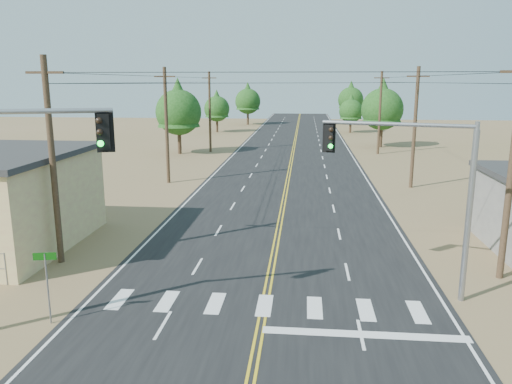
# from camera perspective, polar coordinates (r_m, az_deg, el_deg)

# --- Properties ---
(road) EXTENTS (15.00, 200.00, 0.02)m
(road) POSITION_cam_1_polar(r_m,az_deg,el_deg) (41.44, 3.44, 0.27)
(road) COLOR black
(road) RESTS_ON ground
(utility_pole_left_near) EXTENTS (1.80, 0.30, 10.00)m
(utility_pole_left_near) POSITION_cam_1_polar(r_m,az_deg,el_deg) (25.72, -22.24, 3.36)
(utility_pole_left_near) COLOR #4C3826
(utility_pole_left_near) RESTS_ON ground
(utility_pole_left_mid) EXTENTS (1.80, 0.30, 10.00)m
(utility_pole_left_mid) POSITION_cam_1_polar(r_m,az_deg,el_deg) (44.27, -10.19, 7.57)
(utility_pole_left_mid) COLOR #4C3826
(utility_pole_left_mid) RESTS_ON ground
(utility_pole_left_far) EXTENTS (1.80, 0.30, 10.00)m
(utility_pole_left_far) POSITION_cam_1_polar(r_m,az_deg,el_deg) (63.71, -5.30, 9.18)
(utility_pole_left_far) COLOR #4C3826
(utility_pole_left_far) RESTS_ON ground
(utility_pole_right_near) EXTENTS (1.80, 0.30, 10.00)m
(utility_pole_right_near) POSITION_cam_1_polar(r_m,az_deg,el_deg) (24.49, 27.19, 2.49)
(utility_pole_right_near) COLOR #4C3826
(utility_pole_right_near) RESTS_ON ground
(utility_pole_right_mid) EXTENTS (1.80, 0.30, 10.00)m
(utility_pole_right_mid) POSITION_cam_1_polar(r_m,az_deg,el_deg) (43.57, 17.68, 7.11)
(utility_pole_right_mid) COLOR #4C3826
(utility_pole_right_mid) RESTS_ON ground
(utility_pole_right_far) EXTENTS (1.80, 0.30, 10.00)m
(utility_pole_right_far) POSITION_cam_1_polar(r_m,az_deg,el_deg) (63.22, 13.97, 8.84)
(utility_pole_right_far) COLOR #4C3826
(utility_pole_right_far) RESTS_ON ground
(signal_mast_right) EXTENTS (5.92, 2.00, 7.31)m
(signal_mast_right) POSITION_cam_1_polar(r_m,az_deg,el_deg) (21.22, 18.71, 1.41)
(signal_mast_right) COLOR gray
(signal_mast_right) RESTS_ON ground
(street_sign) EXTENTS (0.81, 0.19, 2.76)m
(street_sign) POSITION_cam_1_polar(r_m,az_deg,el_deg) (19.95, -22.81, -8.89)
(street_sign) COLOR gray
(street_sign) RESTS_ON ground
(tree_left_near) EXTENTS (5.56, 5.56, 9.26)m
(tree_left_near) POSITION_cam_1_polar(r_m,az_deg,el_deg) (62.35, -8.86, 9.52)
(tree_left_near) COLOR #3F2D1E
(tree_left_near) RESTS_ON ground
(tree_left_mid) EXTENTS (4.45, 4.45, 7.41)m
(tree_left_mid) POSITION_cam_1_polar(r_m,az_deg,el_deg) (88.80, -4.50, 9.75)
(tree_left_mid) COLOR #3F2D1E
(tree_left_mid) RESTS_ON ground
(tree_left_far) EXTENTS (5.20, 5.20, 8.67)m
(tree_left_far) POSITION_cam_1_polar(r_m,az_deg,el_deg) (104.18, -0.95, 10.62)
(tree_left_far) COLOR #3F2D1E
(tree_left_far) RESTS_ON ground
(tree_right_near) EXTENTS (5.59, 5.59, 9.32)m
(tree_right_near) POSITION_cam_1_polar(r_m,az_deg,el_deg) (69.97, 14.25, 9.63)
(tree_right_near) COLOR #3F2D1E
(tree_right_near) RESTS_ON ground
(tree_right_mid) EXTENTS (4.07, 4.07, 6.78)m
(tree_right_mid) POSITION_cam_1_polar(r_m,az_deg,el_deg) (89.13, 10.81, 9.33)
(tree_right_mid) COLOR #3F2D1E
(tree_right_mid) RESTS_ON ground
(tree_right_far) EXTENTS (5.37, 5.37, 8.95)m
(tree_right_far) POSITION_cam_1_polar(r_m,az_deg,el_deg) (110.34, 10.78, 10.61)
(tree_right_far) COLOR #3F2D1E
(tree_right_far) RESTS_ON ground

